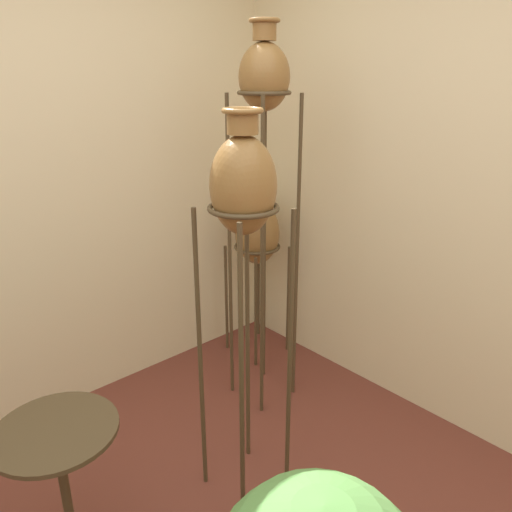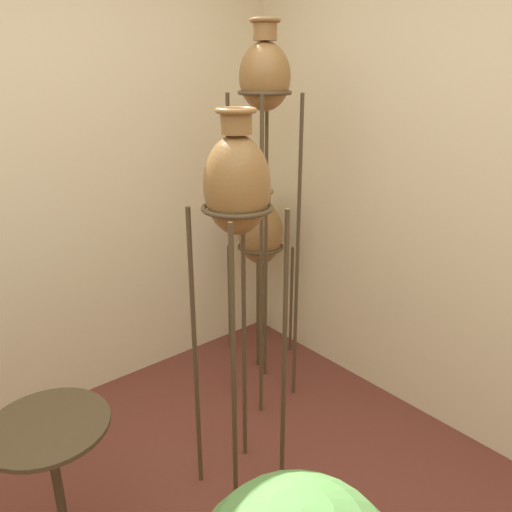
# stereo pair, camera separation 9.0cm
# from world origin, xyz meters

# --- Properties ---
(wall_right) EXTENTS (0.06, 7.34, 2.70)m
(wall_right) POSITION_xyz_m (1.70, 0.00, 1.35)
(wall_right) COLOR beige
(wall_right) RESTS_ON ground_plane
(vase_stand_tall) EXTENTS (0.28, 0.28, 2.06)m
(vase_stand_tall) POSITION_xyz_m (1.10, 0.97, 1.71)
(vase_stand_tall) COLOR #473823
(vase_stand_tall) RESTS_ON ground_plane
(vase_stand_medium) EXTENTS (0.29, 0.29, 1.71)m
(vase_stand_medium) POSITION_xyz_m (0.55, 0.50, 1.38)
(vase_stand_medium) COLOR #473823
(vase_stand_medium) RESTS_ON ground_plane
(vase_stand_short) EXTENTS (0.32, 0.32, 1.13)m
(vase_stand_short) POSITION_xyz_m (1.41, 1.36, 0.84)
(vase_stand_short) COLOR #473823
(vase_stand_short) RESTS_ON ground_plane
(side_table) EXTENTS (0.44, 0.44, 0.65)m
(side_table) POSITION_xyz_m (-0.22, 0.64, 0.47)
(side_table) COLOR #473823
(side_table) RESTS_ON ground_plane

